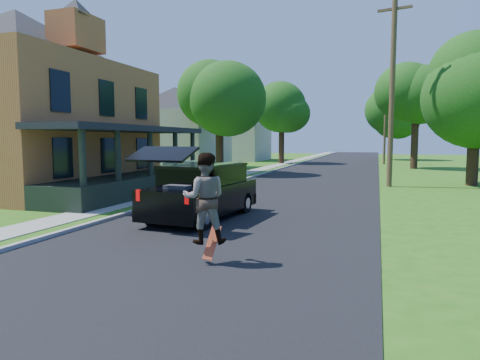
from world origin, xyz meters
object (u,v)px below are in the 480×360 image
(skateboarder, at_px, (205,198))
(utility_pole_near, at_px, (392,90))
(black_suv, at_px, (202,191))
(tree_right_near, at_px, (476,80))

(skateboarder, distance_m, utility_pole_near, 17.24)
(utility_pole_near, bearing_deg, skateboarder, -91.48)
(black_suv, distance_m, utility_pole_near, 13.90)
(black_suv, relative_size, utility_pole_near, 0.52)
(tree_right_near, distance_m, utility_pole_near, 4.84)
(black_suv, distance_m, skateboarder, 4.93)
(black_suv, bearing_deg, utility_pole_near, 68.65)
(tree_right_near, relative_size, utility_pole_near, 0.90)
(skateboarder, bearing_deg, black_suv, -86.19)
(utility_pole_near, bearing_deg, tree_right_near, 37.43)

